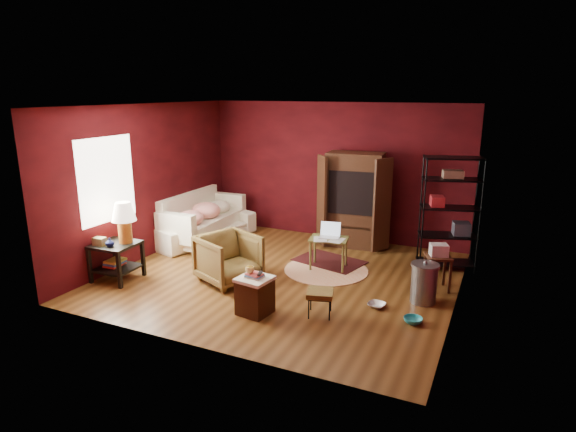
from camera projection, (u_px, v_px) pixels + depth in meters
name	position (u px, v px, depth m)	size (l,w,h in m)	color
room	(280.00, 195.00, 7.72)	(5.54, 5.04, 2.84)	brown
sofa	(203.00, 220.00, 9.91)	(2.25, 0.66, 0.88)	white
armchair	(229.00, 256.00, 7.75)	(0.84, 0.79, 0.87)	black
pet_bowl_steel	(377.00, 299.00, 6.90)	(0.25, 0.06, 0.25)	silver
pet_bowl_turquoise	(413.00, 314.00, 6.43)	(0.25, 0.08, 0.25)	#26AAB4
vase	(110.00, 243.00, 7.62)	(0.14, 0.14, 0.14)	#0C123D
mug	(250.00, 269.00, 6.59)	(0.12, 0.09, 0.12)	#FFE57C
side_table	(120.00, 234.00, 7.79)	(0.69, 0.69, 1.29)	black
sofa_cushions	(201.00, 219.00, 9.93)	(0.93, 2.16, 0.90)	white
hamper	(255.00, 295.00, 6.67)	(0.49, 0.49, 0.61)	#41220F
footstool	(320.00, 294.00, 6.61)	(0.44, 0.44, 0.36)	black
rug_round	(326.00, 270.00, 8.34)	(1.71, 1.71, 0.01)	white
rug_oriental	(329.00, 261.00, 8.75)	(1.35, 1.06, 0.01)	#4F1516
laptop_desk	(329.00, 241.00, 8.32)	(0.71, 0.60, 0.80)	brown
tv_armoire	(354.00, 198.00, 9.42)	(1.46, 0.85, 1.86)	#402112
wire_shelving	(451.00, 209.00, 8.17)	(1.04, 0.67, 1.96)	black
small_stand	(438.00, 256.00, 7.42)	(0.48, 0.48, 0.74)	#402112
trash_can	(424.00, 283.00, 7.02)	(0.48, 0.48, 0.64)	gray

